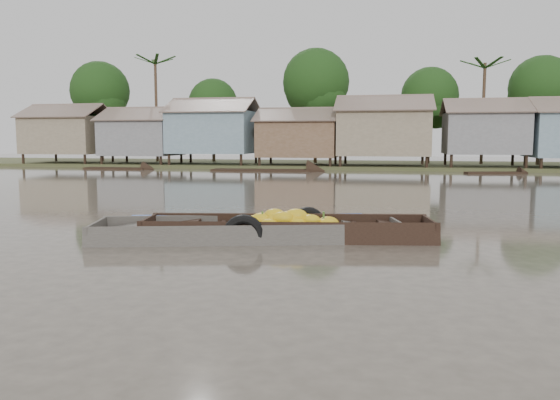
# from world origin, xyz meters

# --- Properties ---
(ground) EXTENTS (120.00, 120.00, 0.00)m
(ground) POSITION_xyz_m (0.00, 0.00, 0.00)
(ground) COLOR #4A4339
(ground) RESTS_ON ground
(riverbank) EXTENTS (120.00, 12.47, 10.22)m
(riverbank) POSITION_xyz_m (3.03, 31.86, 3.07)
(riverbank) COLOR #384723
(riverbank) RESTS_ON ground
(banana_boat) EXTENTS (6.62, 2.53, 0.93)m
(banana_boat) POSITION_xyz_m (0.56, 0.46, 0.21)
(banana_boat) COLOR black
(banana_boat) RESTS_ON ground
(viewer_boat) EXTENTS (7.06, 3.40, 0.55)m
(viewer_boat) POSITION_xyz_m (-0.20, 0.32, 0.05)
(viewer_boat) COLOR #3E3935
(viewer_boat) RESTS_ON ground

